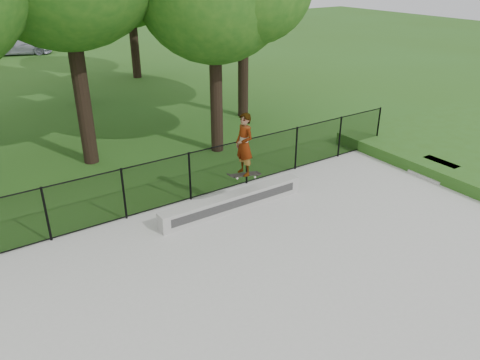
% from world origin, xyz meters
% --- Properties ---
extents(ground, '(100.00, 100.00, 0.00)m').
position_xyz_m(ground, '(0.00, 0.00, 0.00)').
color(ground, '#2A5317').
rests_on(ground, ground).
extents(concrete_slab, '(14.00, 12.00, 0.06)m').
position_xyz_m(concrete_slab, '(0.00, 0.00, 0.03)').
color(concrete_slab, '#A6A6A1').
rests_on(concrete_slab, ground).
extents(grind_ledge, '(4.49, 0.40, 0.49)m').
position_xyz_m(grind_ledge, '(0.70, 4.70, 0.30)').
color(grind_ledge, '#A2A29D').
rests_on(grind_ledge, concrete_slab).
extents(car_c, '(4.52, 3.07, 1.31)m').
position_xyz_m(car_c, '(0.62, 34.10, 0.66)').
color(car_c, '#9EA0B3').
rests_on(car_c, ground).
extents(skater_airborne, '(0.84, 0.64, 1.88)m').
position_xyz_m(skater_airborne, '(1.02, 4.60, 1.96)').
color(skater_airborne, black).
rests_on(skater_airborne, ground).
extents(chainlink_fence, '(16.06, 0.06, 1.50)m').
position_xyz_m(chainlink_fence, '(0.00, 5.90, 0.81)').
color(chainlink_fence, black).
rests_on(chainlink_fence, concrete_slab).
extents(concrete_steps, '(1.07, 1.20, 0.45)m').
position_xyz_m(concrete_steps, '(7.59, 3.00, 0.17)').
color(concrete_steps, '#A6A6A1').
rests_on(concrete_steps, ground).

